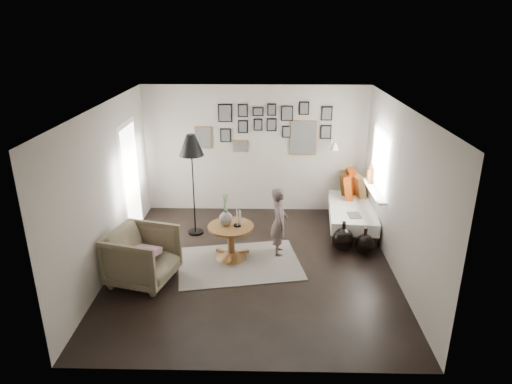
{
  "coord_description": "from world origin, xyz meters",
  "views": [
    {
      "loc": [
        0.2,
        -6.56,
        3.77
      ],
      "look_at": [
        0.05,
        0.5,
        1.1
      ],
      "focal_mm": 32.0,
      "sensor_mm": 36.0,
      "label": 1
    }
  ],
  "objects_px": {
    "magazine_basket": "(123,265)",
    "demijohn_large": "(343,239)",
    "armchair": "(143,256)",
    "demijohn_small": "(365,244)",
    "vase": "(226,216)",
    "floor_lamp": "(191,149)",
    "daybed": "(350,209)",
    "pedestal_table": "(231,243)",
    "child": "(279,222)"
  },
  "relations": [
    {
      "from": "daybed",
      "to": "demijohn_small",
      "type": "distance_m",
      "value": 1.28
    },
    {
      "from": "magazine_basket",
      "to": "daybed",
      "type": "bearing_deg",
      "value": 28.47
    },
    {
      "from": "child",
      "to": "demijohn_large",
      "type": "bearing_deg",
      "value": -86.22
    },
    {
      "from": "floor_lamp",
      "to": "armchair",
      "type": "bearing_deg",
      "value": -107.49
    },
    {
      "from": "daybed",
      "to": "floor_lamp",
      "type": "distance_m",
      "value": 3.31
    },
    {
      "from": "vase",
      "to": "armchair",
      "type": "distance_m",
      "value": 1.47
    },
    {
      "from": "demijohn_large",
      "to": "daybed",
      "type": "bearing_deg",
      "value": 74.4
    },
    {
      "from": "armchair",
      "to": "magazine_basket",
      "type": "distance_m",
      "value": 0.43
    },
    {
      "from": "floor_lamp",
      "to": "demijohn_large",
      "type": "bearing_deg",
      "value": -13.75
    },
    {
      "from": "floor_lamp",
      "to": "demijohn_large",
      "type": "xyz_separation_m",
      "value": [
        2.66,
        -0.65,
        -1.42
      ]
    },
    {
      "from": "pedestal_table",
      "to": "daybed",
      "type": "bearing_deg",
      "value": 33.27
    },
    {
      "from": "vase",
      "to": "daybed",
      "type": "height_order",
      "value": "vase"
    },
    {
      "from": "pedestal_table",
      "to": "demijohn_small",
      "type": "xyz_separation_m",
      "value": [
        2.26,
        0.19,
        -0.09
      ]
    },
    {
      "from": "floor_lamp",
      "to": "magazine_basket",
      "type": "xyz_separation_m",
      "value": [
        -0.89,
        -1.6,
        -1.44
      ]
    },
    {
      "from": "armchair",
      "to": "demijohn_small",
      "type": "distance_m",
      "value": 3.68
    },
    {
      "from": "vase",
      "to": "demijohn_small",
      "type": "distance_m",
      "value": 2.42
    },
    {
      "from": "pedestal_table",
      "to": "floor_lamp",
      "type": "height_order",
      "value": "floor_lamp"
    },
    {
      "from": "floor_lamp",
      "to": "demijohn_large",
      "type": "relative_size",
      "value": 3.46
    },
    {
      "from": "floor_lamp",
      "to": "demijohn_small",
      "type": "distance_m",
      "value": 3.43
    },
    {
      "from": "magazine_basket",
      "to": "vase",
      "type": "bearing_deg",
      "value": 22.77
    },
    {
      "from": "vase",
      "to": "daybed",
      "type": "bearing_deg",
      "value": 32.0
    },
    {
      "from": "child",
      "to": "floor_lamp",
      "type": "bearing_deg",
      "value": 61.1
    },
    {
      "from": "demijohn_large",
      "to": "child",
      "type": "distance_m",
      "value": 1.18
    },
    {
      "from": "pedestal_table",
      "to": "demijohn_large",
      "type": "distance_m",
      "value": 1.94
    },
    {
      "from": "floor_lamp",
      "to": "child",
      "type": "relative_size",
      "value": 1.59
    },
    {
      "from": "demijohn_small",
      "to": "child",
      "type": "xyz_separation_m",
      "value": [
        -1.46,
        -0.0,
        0.41
      ]
    },
    {
      "from": "demijohn_small",
      "to": "floor_lamp",
      "type": "bearing_deg",
      "value": 165.63
    },
    {
      "from": "pedestal_table",
      "to": "armchair",
      "type": "height_order",
      "value": "armchair"
    },
    {
      "from": "magazine_basket",
      "to": "child",
      "type": "relative_size",
      "value": 0.34
    },
    {
      "from": "magazine_basket",
      "to": "child",
      "type": "bearing_deg",
      "value": 18.75
    },
    {
      "from": "daybed",
      "to": "demijohn_large",
      "type": "distance_m",
      "value": 1.2
    },
    {
      "from": "demijohn_small",
      "to": "pedestal_table",
      "type": "bearing_deg",
      "value": -175.11
    },
    {
      "from": "pedestal_table",
      "to": "armchair",
      "type": "bearing_deg",
      "value": -150.14
    },
    {
      "from": "armchair",
      "to": "demijohn_small",
      "type": "height_order",
      "value": "armchair"
    },
    {
      "from": "pedestal_table",
      "to": "daybed",
      "type": "height_order",
      "value": "daybed"
    },
    {
      "from": "demijohn_large",
      "to": "child",
      "type": "relative_size",
      "value": 0.46
    },
    {
      "from": "magazine_basket",
      "to": "demijohn_large",
      "type": "relative_size",
      "value": 0.74
    },
    {
      "from": "pedestal_table",
      "to": "vase",
      "type": "bearing_deg",
      "value": 165.96
    },
    {
      "from": "vase",
      "to": "armchair",
      "type": "height_order",
      "value": "vase"
    },
    {
      "from": "magazine_basket",
      "to": "demijohn_large",
      "type": "height_order",
      "value": "demijohn_large"
    },
    {
      "from": "demijohn_small",
      "to": "child",
      "type": "bearing_deg",
      "value": -179.98
    },
    {
      "from": "armchair",
      "to": "magazine_basket",
      "type": "height_order",
      "value": "armchair"
    },
    {
      "from": "floor_lamp",
      "to": "magazine_basket",
      "type": "distance_m",
      "value": 2.33
    },
    {
      "from": "armchair",
      "to": "demijohn_large",
      "type": "distance_m",
      "value": 3.38
    },
    {
      "from": "pedestal_table",
      "to": "armchair",
      "type": "distance_m",
      "value": 1.49
    },
    {
      "from": "child",
      "to": "daybed",
      "type": "bearing_deg",
      "value": -50.82
    },
    {
      "from": "vase",
      "to": "armchair",
      "type": "relative_size",
      "value": 0.59
    },
    {
      "from": "daybed",
      "to": "demijohn_small",
      "type": "bearing_deg",
      "value": -83.0
    },
    {
      "from": "pedestal_table",
      "to": "child",
      "type": "distance_m",
      "value": 0.88
    },
    {
      "from": "floor_lamp",
      "to": "child",
      "type": "bearing_deg",
      "value": -26.5
    }
  ]
}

